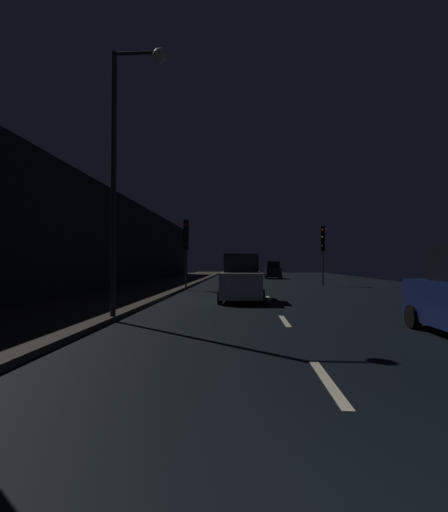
{
  "coord_description": "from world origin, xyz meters",
  "views": [
    {
      "loc": [
        -1.23,
        -2.62,
        1.74
      ],
      "look_at": [
        -2.25,
        17.29,
        2.11
      ],
      "focal_mm": 26.6,
      "sensor_mm": 36.0,
      "label": 1
    }
  ],
  "objects": [
    {
      "name": "traffic_light_far_right",
      "position": [
        4.93,
        27.15,
        3.32
      ],
      "size": [
        0.35,
        0.48,
        4.61
      ],
      "rotation": [
        0.0,
        0.0,
        -1.71
      ],
      "color": "#38383A",
      "rests_on": "ground"
    },
    {
      "name": "car_approaching_headlights",
      "position": [
        -1.33,
        14.81,
        0.98
      ],
      "size": [
        1.97,
        4.27,
        2.15
      ],
      "rotation": [
        0.0,
        0.0,
        -1.57
      ],
      "color": "silver",
      "rests_on": "ground"
    },
    {
      "name": "building_facade_left",
      "position": [
        -9.83,
        21.0,
        3.2
      ],
      "size": [
        0.8,
        63.0,
        6.39
      ],
      "primitive_type": "cube",
      "color": "black",
      "rests_on": "ground"
    },
    {
      "name": "lane_centerline",
      "position": [
        0.0,
        9.34,
        0.01
      ],
      "size": [
        0.16,
        15.41,
        0.01
      ],
      "color": "beige",
      "rests_on": "ground"
    },
    {
      "name": "sidewalk_left",
      "position": [
        -7.23,
        24.5,
        0.07
      ],
      "size": [
        4.4,
        84.0,
        0.15
      ],
      "primitive_type": "cube",
      "color": "#38332B",
      "rests_on": "ground"
    },
    {
      "name": "car_distant_taillights",
      "position": [
        2.05,
        39.95,
        0.88
      ],
      "size": [
        1.76,
        3.82,
        1.92
      ],
      "rotation": [
        0.0,
        0.0,
        1.57
      ],
      "color": "black",
      "rests_on": "ground"
    },
    {
      "name": "streetlamp_overhead",
      "position": [
        -4.71,
        8.55,
        5.34
      ],
      "size": [
        1.7,
        0.44,
        8.2
      ],
      "color": "#2D2D30",
      "rests_on": "ground"
    },
    {
      "name": "traffic_light_far_left",
      "position": [
        -4.93,
        21.61,
        3.25
      ],
      "size": [
        0.32,
        0.46,
        4.52
      ],
      "rotation": [
        0.0,
        0.0,
        -1.54
      ],
      "color": "#38383A",
      "rests_on": "ground"
    },
    {
      "name": "ground",
      "position": [
        0.0,
        24.5,
        -0.01
      ],
      "size": [
        26.87,
        84.0,
        0.02
      ],
      "primitive_type": "cube",
      "color": "black"
    }
  ]
}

